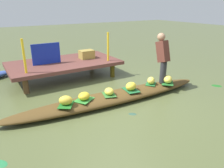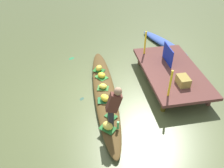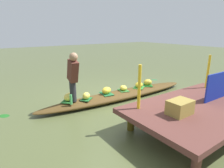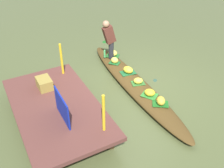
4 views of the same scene
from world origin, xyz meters
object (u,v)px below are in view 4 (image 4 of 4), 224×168
Objects in this scene: banana_bunch_1 at (128,70)px; vendor_person at (109,38)px; water_bottle at (105,54)px; market_banner at (62,107)px; banana_bunch_3 at (150,92)px; banana_bunch_5 at (138,81)px; banana_bunch_0 at (114,60)px; banana_bunch_4 at (113,53)px; banana_bunch_2 at (161,101)px; produce_crate at (44,83)px; vendor_boat at (134,84)px.

vendor_person reaches higher than banana_bunch_1.
water_bottle is 3.30m from market_banner.
banana_bunch_1 is 1.15m from water_bottle.
banana_bunch_5 is (0.59, -0.04, -0.01)m from banana_bunch_3.
banana_bunch_0 is 0.48m from water_bottle.
water_bottle is at bearing 79.96° from banana_bunch_4.
water_bottle is at bearing 2.35° from banana_bunch_3.
vendor_person reaches higher than banana_bunch_2.
banana_bunch_3 is 0.59m from banana_bunch_5.
market_banner reaches higher than banana_bunch_1.
market_banner is (-2.42, 2.20, 0.46)m from water_bottle.
banana_bunch_5 is 0.57× the size of produce_crate.
banana_bunch_2 is 2.69m from banana_bunch_4.
banana_bunch_5 reaches higher than vendor_boat.
water_bottle is at bearing 6.05° from vendor_boat.
produce_crate is at bearing 106.34° from banana_bunch_0.
banana_bunch_3 is 0.62× the size of produce_crate.
banana_bunch_1 is at bearing -3.32° from banana_bunch_5.
banana_bunch_5 is at bearing -72.96° from market_banner.
vendor_person is at bearing -0.03° from banana_bunch_3.
banana_bunch_2 is 2.73m from water_bottle.
produce_crate reaches higher than water_bottle.
banana_bunch_2 is 2.85m from produce_crate.
water_bottle is 2.51m from produce_crate.
vendor_boat is 17.12× the size of banana_bunch_4.
market_banner reaches higher than banana_bunch_3.
produce_crate is at bearing 113.86° from banana_bunch_4.
vendor_person reaches higher than banana_bunch_5.
vendor_person is at bearing 0.24° from banana_bunch_0.
banana_bunch_1 is 1.59m from banana_bunch_2.
banana_bunch_3 is at bearing -178.12° from vendor_boat.
banana_bunch_1 is 1.04× the size of banana_bunch_4.
banana_bunch_1 reaches higher than banana_bunch_5.
market_banner is (-1.95, 2.30, 0.48)m from banana_bunch_0.
banana_bunch_4 is (1.55, -0.16, 0.21)m from vendor_boat.
banana_bunch_0 is 0.82× the size of banana_bunch_2.
banana_bunch_2 is 2.39m from market_banner.
produce_crate is at bearing 63.16° from banana_bunch_3.
banana_bunch_0 is 2.27m from banana_bunch_2.
produce_crate reaches higher than banana_bunch_2.
banana_bunch_4 is 1.16× the size of banana_bunch_5.
water_bottle reaches higher than banana_bunch_5.
banana_bunch_2 is 0.22× the size of vendor_person.
market_banner is at bearing 134.93° from vendor_person.
vendor_person reaches higher than banana_bunch_0.
market_banner is (-0.70, 2.33, 0.50)m from banana_bunch_5.
water_bottle is (1.14, 0.17, 0.02)m from banana_bunch_1.
banana_bunch_4 is 0.27m from water_bottle.
banana_bunch_0 is at bearing 1.67° from banana_bunch_5.
banana_bunch_3 is at bearing 176.45° from banana_bunch_1.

